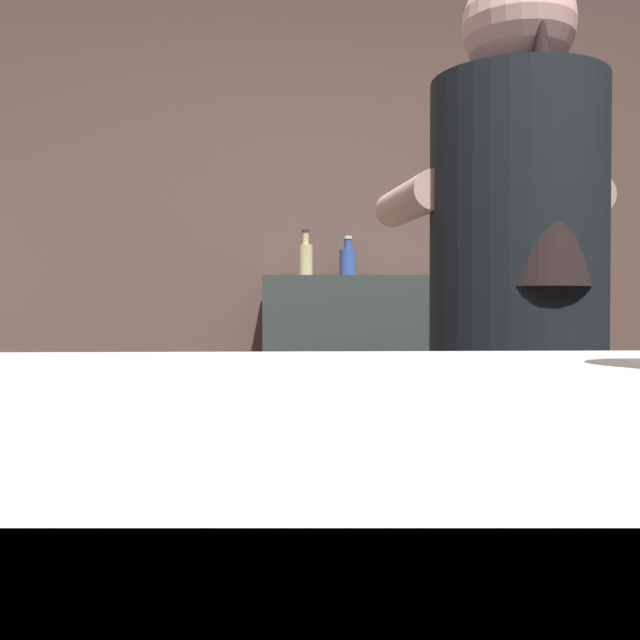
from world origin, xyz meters
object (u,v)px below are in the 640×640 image
at_px(bottle_vinegar, 348,262).
at_px(bottle_olive_oil, 306,259).
at_px(mixing_bowl, 302,376).
at_px(chefs_knife, 576,381).
at_px(bartender, 518,347).

bearing_deg(bottle_vinegar, bottle_olive_oil, -163.84).
relative_size(mixing_bowl, bottle_olive_oil, 0.80).
relative_size(chefs_knife, bottle_olive_oil, 1.16).
xyz_separation_m(bartender, chefs_knife, (0.28, 0.41, -0.11)).
bearing_deg(chefs_knife, mixing_bowl, -173.34).
distance_m(chefs_knife, bottle_olive_oil, 1.59).
height_order(mixing_bowl, bottle_olive_oil, bottle_olive_oil).
relative_size(chefs_knife, bottle_vinegar, 1.30).
bearing_deg(mixing_bowl, bartender, -43.68).
bearing_deg(bartender, bottle_vinegar, -0.90).
xyz_separation_m(mixing_bowl, bottle_olive_oil, (0.05, 1.41, 0.38)).
bearing_deg(bottle_vinegar, bartender, -84.51).
distance_m(mixing_bowl, bottle_olive_oil, 1.46).
xyz_separation_m(bartender, bottle_vinegar, (-0.18, 1.86, 0.28)).
relative_size(bartender, bottle_olive_oil, 8.50).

